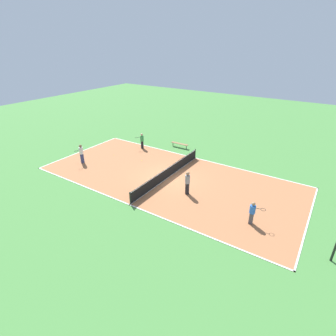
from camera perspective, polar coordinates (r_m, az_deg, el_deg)
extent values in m
plane|color=#47843D|center=(22.05, 0.00, -2.11)|extent=(80.00, 80.00, 0.00)
cube|color=#AD6B42|center=(22.04, 0.00, -2.08)|extent=(9.91, 21.60, 0.02)
cube|color=white|center=(25.88, 5.97, 2.20)|extent=(0.10, 21.60, 0.00)
cube|color=white|center=(18.71, -8.35, -7.91)|extent=(0.10, 21.60, 0.00)
cube|color=white|center=(28.83, -18.21, 3.53)|extent=(9.91, 0.10, 0.00)
cube|color=white|center=(19.28, 28.27, -10.03)|extent=(9.91, 0.10, 0.00)
cube|color=white|center=(22.04, 0.00, -2.06)|extent=(9.91, 0.10, 0.00)
cylinder|color=black|center=(25.60, 5.91, 3.12)|extent=(0.10, 0.10, 0.97)
cylinder|color=black|center=(18.51, -8.24, -6.52)|extent=(0.10, 0.10, 0.97)
cube|color=black|center=(21.83, 0.00, -0.99)|extent=(9.61, 0.03, 0.92)
cube|color=white|center=(21.64, 0.00, 0.03)|extent=(9.61, 0.04, 0.06)
cube|color=olive|center=(28.31, 2.55, 5.33)|extent=(0.36, 1.98, 0.04)
cylinder|color=#4C4C51|center=(28.80, 1.10, 5.24)|extent=(0.08, 0.08, 0.41)
cylinder|color=#4C4C51|center=(28.00, 4.02, 4.56)|extent=(0.08, 0.08, 0.41)
cube|color=#4C4C51|center=(17.39, 17.64, -10.35)|extent=(0.24, 0.28, 0.78)
cylinder|color=blue|center=(17.02, 17.93, -8.54)|extent=(0.42, 0.42, 0.55)
sphere|color=#A87A56|center=(16.81, 18.11, -7.44)|extent=(0.23, 0.23, 0.23)
cylinder|color=#262626|center=(16.94, 19.07, -8.35)|extent=(0.08, 0.28, 0.03)
torus|color=black|center=(16.94, 20.02, -8.52)|extent=(0.35, 0.35, 0.02)
cube|color=black|center=(19.57, 4.20, -4.45)|extent=(0.25, 0.29, 0.92)
cylinder|color=gray|center=(19.19, 4.28, -2.45)|extent=(0.43, 0.43, 0.64)
sphere|color=#A87A56|center=(18.98, 4.32, -1.23)|extent=(0.27, 0.27, 0.27)
cube|color=black|center=(28.10, -5.64, 5.08)|extent=(0.32, 0.32, 0.83)
cylinder|color=green|center=(27.86, -5.70, 6.44)|extent=(0.51, 0.51, 0.58)
sphere|color=tan|center=(27.73, -5.74, 7.25)|extent=(0.25, 0.25, 0.25)
cylinder|color=#262626|center=(27.76, -6.37, 6.65)|extent=(0.23, 0.20, 0.03)
torus|color=black|center=(27.72, -6.94, 6.59)|extent=(0.43, 0.43, 0.02)
cube|color=navy|center=(25.81, -18.17, 2.03)|extent=(0.27, 0.23, 0.90)
cylinder|color=white|center=(25.53, -18.40, 3.60)|extent=(0.40, 0.40, 0.63)
sphere|color=brown|center=(25.37, -18.54, 4.54)|extent=(0.27, 0.27, 0.27)
cylinder|color=#262626|center=(25.27, -18.94, 3.68)|extent=(0.28, 0.06, 0.03)
torus|color=black|center=(25.09, -19.38, 3.45)|extent=(0.34, 0.34, 0.02)
sphere|color=#CCE033|center=(26.86, -11.69, 2.78)|extent=(0.07, 0.07, 0.07)
sphere|color=#CCE033|center=(25.20, -5.70, 1.63)|extent=(0.07, 0.07, 0.07)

